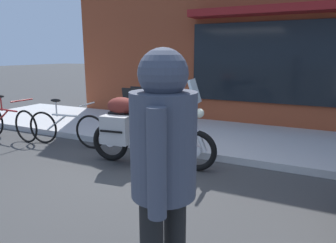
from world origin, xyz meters
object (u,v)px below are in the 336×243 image
object	(u,v)px
sandwich_board_sign	(137,106)
second_bicycle_by_cafe	(9,122)
pedestrian_walking	(163,164)
parked_bicycle	(66,128)
touring_motorcycle	(142,129)

from	to	relation	value
sandwich_board_sign	second_bicycle_by_cafe	size ratio (longest dim) A/B	0.50
second_bicycle_by_cafe	pedestrian_walking	bearing A→B (deg)	-28.36
pedestrian_walking	parked_bicycle	bearing A→B (deg)	141.33
pedestrian_walking	touring_motorcycle	bearing A→B (deg)	122.88
touring_motorcycle	sandwich_board_sign	world-z (taller)	touring_motorcycle
touring_motorcycle	sandwich_board_sign	bearing A→B (deg)	123.52
parked_bicycle	pedestrian_walking	size ratio (longest dim) A/B	0.96
sandwich_board_sign	second_bicycle_by_cafe	distance (m)	2.72
pedestrian_walking	sandwich_board_sign	size ratio (longest dim) A/B	2.03
parked_bicycle	second_bicycle_by_cafe	xyz separation A→B (m)	(-1.43, -0.14, 0.01)
touring_motorcycle	pedestrian_walking	distance (m)	3.06
touring_motorcycle	second_bicycle_by_cafe	bearing A→B (deg)	177.66
touring_motorcycle	pedestrian_walking	world-z (taller)	pedestrian_walking
touring_motorcycle	pedestrian_walking	bearing A→B (deg)	-57.12
pedestrian_walking	sandwich_board_sign	distance (m)	5.38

